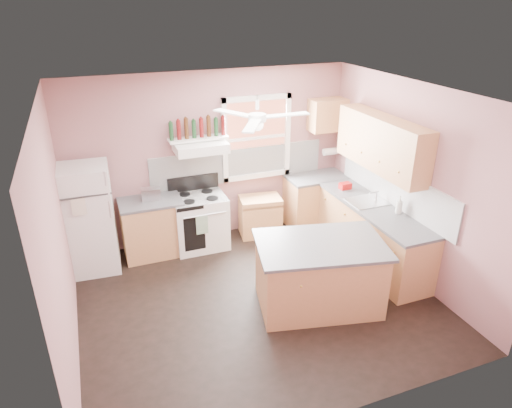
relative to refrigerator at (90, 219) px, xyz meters
name	(u,v)px	position (x,y,z in m)	size (l,w,h in m)	color
floor	(257,299)	(1.93, -1.60, -0.79)	(4.50, 4.50, 0.00)	black
ceiling	(257,95)	(1.93, -1.60, 1.91)	(4.50, 4.50, 0.00)	white
wall_back	(211,157)	(1.93, 0.43, 0.56)	(4.50, 0.05, 2.70)	#916061
wall_right	(411,182)	(4.21, -1.60, 0.56)	(0.05, 4.00, 2.70)	#916061
wall_left	(55,240)	(-0.34, -1.60, 0.56)	(0.05, 4.00, 2.70)	#916061
backsplash_back	(239,165)	(2.38, 0.39, 0.38)	(2.90, 0.03, 0.55)	white
backsplash_right	(394,187)	(4.17, -1.30, 0.38)	(0.03, 2.60, 0.55)	white
window_view	(256,138)	(2.68, 0.39, 0.81)	(1.00, 0.02, 1.20)	brown
window_frame	(257,138)	(2.68, 0.36, 0.81)	(1.16, 0.07, 1.36)	white
refrigerator	(90,219)	(0.00, 0.00, 0.00)	(0.67, 0.65, 1.59)	white
base_cabinet_left	(153,228)	(0.87, 0.10, -0.36)	(0.90, 0.60, 0.86)	#B17C49
counter_left	(150,202)	(0.87, 0.10, 0.09)	(0.92, 0.62, 0.04)	#49494B
toaster	(151,194)	(0.90, 0.13, 0.20)	(0.28, 0.16, 0.18)	silver
stove	(200,222)	(1.61, 0.07, -0.36)	(0.82, 0.64, 0.86)	white
range_hood	(201,147)	(1.70, 0.15, 0.83)	(0.78, 0.50, 0.14)	white
bottle_shelf	(198,139)	(1.70, 0.27, 0.93)	(0.90, 0.26, 0.03)	white
cart	(260,216)	(2.65, 0.10, -0.46)	(0.67, 0.44, 0.67)	#B17C49
base_cabinet_corner	(316,201)	(3.68, 0.10, -0.36)	(1.00, 0.60, 0.86)	#B17C49
base_cabinet_right	(372,235)	(3.88, -1.30, -0.36)	(0.60, 2.20, 0.86)	#B17C49
counter_corner	(317,177)	(3.68, 0.10, 0.09)	(1.02, 0.62, 0.04)	#49494B
counter_right	(374,208)	(3.87, -1.30, 0.09)	(0.62, 2.22, 0.04)	#49494B
sink	(367,202)	(3.87, -1.10, 0.10)	(0.55, 0.45, 0.03)	silver
faucet	(376,196)	(4.03, -1.10, 0.18)	(0.03, 0.03, 0.14)	silver
upper_cabinet_right	(381,143)	(4.01, -1.10, 0.99)	(0.33, 1.80, 0.76)	#B17C49
upper_cabinet_corner	(328,115)	(3.88, 0.23, 1.11)	(0.60, 0.33, 0.52)	#B17C49
paper_towel	(330,151)	(4.00, 0.26, 0.46)	(0.12, 0.12, 0.26)	white
island	(319,275)	(2.64, -1.96, -0.36)	(1.50, 0.95, 0.86)	#B17C49
island_top	(321,245)	(2.64, -1.96, 0.09)	(1.58, 1.03, 0.04)	#49494B
ceiling_fan_hub	(257,118)	(1.93, -1.60, 1.66)	(0.20, 0.20, 0.08)	white
soap_bottle	(399,205)	(4.06, -1.59, 0.23)	(0.10, 0.10, 0.25)	silver
red_caddy	(345,186)	(3.83, -0.55, 0.16)	(0.18, 0.12, 0.10)	#A30D0D
wine_bottles	(198,128)	(1.71, 0.27, 1.09)	(0.86, 0.06, 0.31)	#143819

